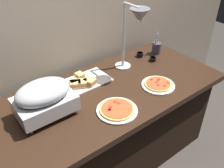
% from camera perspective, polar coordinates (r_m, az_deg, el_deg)
% --- Properties ---
extents(ground_plane, '(8.00, 8.00, 0.00)m').
position_cam_1_polar(ground_plane, '(2.40, -0.98, -16.57)').
color(ground_plane, '#38332D').
extents(back_wall, '(4.40, 0.04, 2.40)m').
position_cam_1_polar(back_wall, '(2.05, -10.03, 14.95)').
color(back_wall, tan).
rests_on(back_wall, ground_plane).
extents(buffet_table, '(1.90, 0.84, 0.76)m').
position_cam_1_polar(buffet_table, '(2.12, -1.08, -10.00)').
color(buffet_table, black).
rests_on(buffet_table, ground_plane).
extents(chafing_dish, '(0.38, 0.26, 0.26)m').
position_cam_1_polar(chafing_dish, '(1.64, -15.53, -3.04)').
color(chafing_dish, '#B7BABF').
rests_on(chafing_dish, buffet_table).
extents(heat_lamp, '(0.15, 0.32, 0.57)m').
position_cam_1_polar(heat_lamp, '(1.91, 5.56, 14.06)').
color(heat_lamp, '#B7BABF').
rests_on(heat_lamp, buffet_table).
extents(pizza_plate_front, '(0.28, 0.28, 0.03)m').
position_cam_1_polar(pizza_plate_front, '(1.69, 1.18, -5.97)').
color(pizza_plate_front, white).
rests_on(pizza_plate_front, buffet_table).
extents(pizza_plate_center, '(0.26, 0.26, 0.03)m').
position_cam_1_polar(pizza_plate_center, '(1.96, 10.67, -0.13)').
color(pizza_plate_center, white).
rests_on(pizza_plate_center, buffet_table).
extents(sandwich_platter, '(0.36, 0.25, 0.06)m').
position_cam_1_polar(sandwich_platter, '(1.96, -6.64, 0.61)').
color(sandwich_platter, white).
rests_on(sandwich_platter, buffet_table).
extents(sauce_cup_near, '(0.06, 0.06, 0.04)m').
position_cam_1_polar(sauce_cup_near, '(2.30, 9.46, 5.76)').
color(sauce_cup_near, black).
rests_on(sauce_cup_near, buffet_table).
extents(sauce_cup_far, '(0.06, 0.06, 0.04)m').
position_cam_1_polar(sauce_cup_far, '(2.36, 6.50, 6.83)').
color(sauce_cup_far, black).
rests_on(sauce_cup_far, buffet_table).
extents(utensil_holder, '(0.08, 0.08, 0.23)m').
position_cam_1_polar(utensil_holder, '(2.42, 10.26, 8.26)').
color(utensil_holder, '#383347').
rests_on(utensil_holder, buffet_table).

